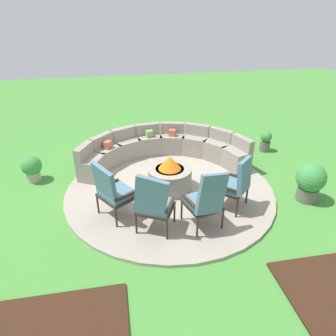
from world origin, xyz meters
TOP-DOWN VIEW (x-y plane):
  - ground_plane at (0.00, 0.00)m, footprint 24.00×24.00m
  - patio_circle at (0.00, 0.00)m, footprint 4.41×4.41m
  - fire_pit at (0.00, 0.00)m, footprint 0.92×0.92m
  - curved_stone_bench at (0.07, 1.34)m, footprint 4.01×1.83m
  - lounge_chair_front_left at (-1.19, -0.77)m, footprint 0.81×0.84m
  - lounge_chair_front_right at (-0.52, -1.32)m, footprint 0.76×0.76m
  - lounge_chair_back_left at (0.37, -1.37)m, footprint 0.72×0.74m
  - lounge_chair_back_right at (1.09, -0.89)m, footprint 0.80×0.83m
  - potted_plant_0 at (-2.96, 0.98)m, footprint 0.44×0.44m
  - potted_plant_1 at (2.71, -0.84)m, footprint 0.58×0.58m
  - potted_plant_2 at (2.92, 1.53)m, footprint 0.30×0.30m

SIDE VIEW (x-z plane):
  - ground_plane at x=0.00m, z-range 0.00..0.00m
  - patio_circle at x=0.00m, z-range 0.00..0.06m
  - potted_plant_2 at x=2.92m, z-range 0.02..0.59m
  - potted_plant_0 at x=-2.96m, z-range 0.03..0.63m
  - fire_pit at x=0.00m, z-range -0.02..0.74m
  - curved_stone_bench at x=0.07m, z-range -0.01..0.76m
  - potted_plant_1 at x=2.71m, z-range 0.04..0.86m
  - lounge_chair_back_right at x=1.09m, z-range 0.07..1.16m
  - lounge_chair_front_left at x=-1.19m, z-range 0.06..1.20m
  - lounge_chair_back_left at x=0.37m, z-range 0.05..1.22m
  - lounge_chair_front_right at x=-0.52m, z-range 0.06..1.23m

